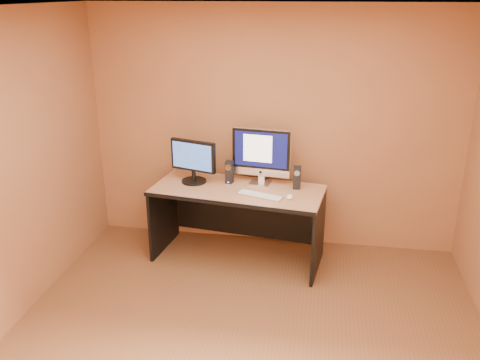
# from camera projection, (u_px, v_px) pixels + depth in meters

# --- Properties ---
(floor) EXTENTS (4.00, 4.00, 0.00)m
(floor) POSITION_uv_depth(u_px,v_px,m) (243.00, 351.00, 4.06)
(floor) COLOR brown
(floor) RESTS_ON ground
(walls) EXTENTS (4.00, 4.00, 2.60)m
(walls) POSITION_uv_depth(u_px,v_px,m) (243.00, 201.00, 3.60)
(walls) COLOR #935E3B
(walls) RESTS_ON ground
(ceiling) EXTENTS (4.00, 4.00, 0.00)m
(ceiling) POSITION_uv_depth(u_px,v_px,m) (244.00, 8.00, 3.14)
(ceiling) COLOR white
(ceiling) RESTS_ON walls
(desk) EXTENTS (1.81, 0.97, 0.80)m
(desk) POSITION_uv_depth(u_px,v_px,m) (238.00, 224.00, 5.33)
(desk) COLOR #AD7B56
(desk) RESTS_ON ground
(imac) EXTENTS (0.64, 0.30, 0.60)m
(imac) POSITION_uv_depth(u_px,v_px,m) (260.00, 156.00, 5.22)
(imac) COLOR silver
(imac) RESTS_ON desk
(second_monitor) EXTENTS (0.57, 0.40, 0.45)m
(second_monitor) POSITION_uv_depth(u_px,v_px,m) (193.00, 162.00, 5.29)
(second_monitor) COLOR black
(second_monitor) RESTS_ON desk
(speaker_left) EXTENTS (0.08, 0.09, 0.24)m
(speaker_left) POSITION_uv_depth(u_px,v_px,m) (229.00, 172.00, 5.31)
(speaker_left) COLOR black
(speaker_left) RESTS_ON desk
(speaker_right) EXTENTS (0.07, 0.08, 0.24)m
(speaker_right) POSITION_uv_depth(u_px,v_px,m) (297.00, 177.00, 5.15)
(speaker_right) COLOR black
(speaker_right) RESTS_ON desk
(keyboard) EXTENTS (0.48, 0.26, 0.02)m
(keyboard) POSITION_uv_depth(u_px,v_px,m) (260.00, 195.00, 4.99)
(keyboard) COLOR silver
(keyboard) RESTS_ON desk
(mouse) EXTENTS (0.08, 0.12, 0.04)m
(mouse) POSITION_uv_depth(u_px,v_px,m) (290.00, 197.00, 4.94)
(mouse) COLOR white
(mouse) RESTS_ON desk
(cable_a) EXTENTS (0.06, 0.23, 0.01)m
(cable_a) POSITION_uv_depth(u_px,v_px,m) (265.00, 180.00, 5.41)
(cable_a) COLOR black
(cable_a) RESTS_ON desk
(cable_b) EXTENTS (0.09, 0.18, 0.01)m
(cable_b) POSITION_uv_depth(u_px,v_px,m) (266.00, 179.00, 5.44)
(cable_b) COLOR black
(cable_b) RESTS_ON desk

